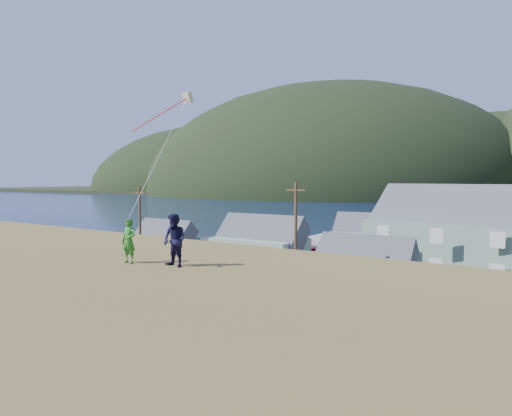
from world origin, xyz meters
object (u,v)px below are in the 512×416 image
Objects in this scene: shed_palegreen_near at (260,245)px; kite_flyer_navy at (174,240)px; wharf at (395,243)px; shed_palegreen_far at (374,237)px; kite_flyer_green at (129,241)px; shed_teal at (163,243)px; shed_white at (363,270)px.

shed_palegreen_near is 5.75× the size of kite_flyer_navy.
wharf is 27.66m from shed_palegreen_near.
wharf is 11.66m from shed_palegreen_far.
kite_flyer_navy is at bearing 7.14° from kite_flyer_green.
shed_teal is at bearing -168.94° from shed_palegreen_near.
wharf is 2.54× the size of shed_palegreen_near.
wharf is 16.56× the size of kite_flyer_green.
shed_palegreen_near is at bearing -105.08° from wharf.
wharf is at bearing 100.77° from shed_white.
shed_teal is 0.73× the size of shed_palegreen_far.
shed_white is 22.04m from shed_palegreen_far.
kite_flyer_navy reaches higher than shed_palegreen_far.
shed_teal is at bearing 140.54° from kite_flyer_navy.
kite_flyer_navy is (29.94, -28.76, 5.75)m from shed_teal.
shed_white is at bearing -80.01° from shed_palegreen_far.
shed_white is 26.55m from kite_flyer_green.
wharf is at bearing 74.08° from shed_palegreen_near.
kite_flyer_navy is at bearing -61.97° from shed_palegreen_near.
kite_flyer_green is at bearing -87.92° from shed_palegreen_far.
kite_flyer_navy reaches higher than shed_white.
shed_teal is 27.13m from shed_palegreen_far.
kite_flyer_navy is (1.80, 0.40, 0.11)m from kite_flyer_green.
shed_palegreen_far is at bearing 41.09° from shed_teal.
kite_flyer_navy is (17.32, -31.42, 5.31)m from shed_palegreen_near.
shed_palegreen_far is at bearing 61.90° from shed_palegreen_near.
shed_white is (14.35, -5.87, -0.28)m from shed_palegreen_near.
shed_palegreen_far is at bearing 105.53° from shed_white.
kite_flyer_green reaches higher than wharf.
shed_white is (26.96, -3.21, 0.16)m from shed_teal.
shed_palegreen_far reaches higher than shed_teal.
shed_white is at bearing -77.55° from wharf.
shed_white is 4.65× the size of kite_flyer_navy.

